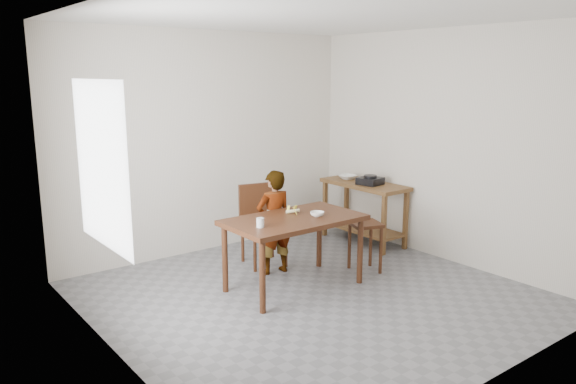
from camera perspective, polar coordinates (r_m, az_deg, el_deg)
floor at (r=5.75m, az=2.48°, el=-10.67°), size 4.00×4.00×0.04m
ceiling at (r=5.33m, az=2.76°, el=17.66°), size 4.00×4.00×0.04m
wall_back at (r=7.01m, az=-8.15°, el=4.99°), size 4.00×0.04×2.70m
wall_front at (r=4.07m, az=21.32°, el=-0.80°), size 4.00×0.04×2.70m
wall_left at (r=4.36m, az=-18.08°, el=0.24°), size 0.04×4.00×2.70m
wall_right at (r=6.84m, az=15.69°, el=4.48°), size 0.04×4.00×2.70m
window_pane at (r=4.54m, az=-18.47°, el=2.59°), size 0.02×1.10×1.30m
dining_table at (r=5.82m, az=0.60°, el=-6.19°), size 1.40×0.80×0.75m
prep_counter at (r=7.43m, az=7.70°, el=-2.07°), size 0.50×1.20×0.80m
child at (r=6.19m, az=-1.45°, el=-3.09°), size 0.45×0.32×1.16m
dining_chair at (r=6.49m, az=-2.47°, el=-3.45°), size 0.53×0.53×0.93m
stool at (r=6.38m, az=7.82°, el=-5.53°), size 0.41×0.41×0.56m
glass_tumbler at (r=5.36m, az=-2.84°, el=-3.13°), size 0.08×0.08×0.09m
small_bowl at (r=5.78m, az=2.98°, el=-2.24°), size 0.19×0.19×0.05m
banana at (r=5.88m, az=0.48°, el=-1.91°), size 0.19×0.17×0.06m
serving_bowl at (r=7.55m, az=6.08°, el=1.53°), size 0.23×0.23×0.06m
gas_burner at (r=7.22m, az=8.35°, el=1.12°), size 0.31×0.31×0.09m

